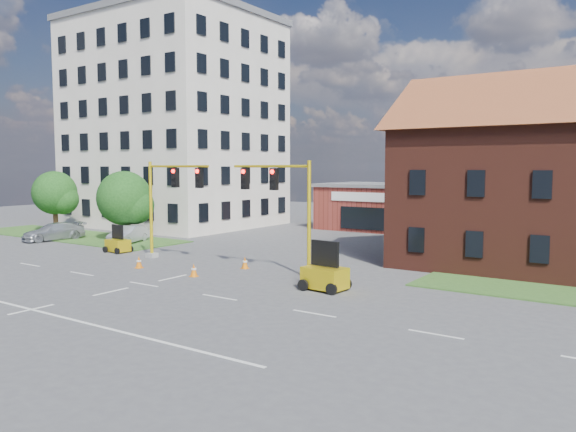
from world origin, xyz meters
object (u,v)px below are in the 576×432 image
object	(u,v)px
trailer_west	(118,244)
trailer_east	(325,275)
signal_mast_east	(283,203)
pickup_white	(440,249)
signal_mast_west	(169,198)

from	to	relation	value
trailer_west	trailer_east	size ratio (longest dim) A/B	0.81
signal_mast_east	trailer_west	bearing A→B (deg)	179.11
trailer_east	pickup_white	xyz separation A→B (m)	(1.72, 11.26, 0.03)
signal_mast_east	trailer_east	world-z (taller)	signal_mast_east
trailer_east	signal_mast_east	bearing A→B (deg)	157.44
signal_mast_east	trailer_west	distance (m)	14.36
signal_mast_west	trailer_east	size ratio (longest dim) A/B	2.74
trailer_east	signal_mast_west	bearing A→B (deg)	176.37
pickup_white	signal_mast_east	bearing A→B (deg)	151.54
trailer_west	trailer_east	world-z (taller)	trailer_east
signal_mast_west	trailer_west	xyz separation A→B (m)	(-5.25, 0.22, -3.35)
signal_mast_west	pickup_white	distance (m)	17.27
trailer_west	trailer_east	xyz separation A→B (m)	(17.79, -2.27, 0.14)
signal_mast_west	pickup_white	xyz separation A→B (m)	(14.26, 9.21, -3.18)
signal_mast_west	pickup_white	bearing A→B (deg)	32.84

